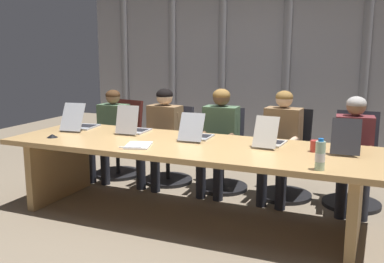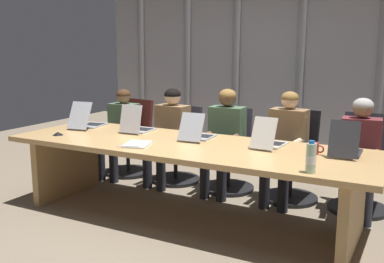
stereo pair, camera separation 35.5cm
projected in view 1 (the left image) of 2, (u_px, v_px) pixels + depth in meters
The scene contains 22 objects.
ground_plane at pixel (187, 218), 4.36m from camera, with size 10.81×10.81×0.00m, color #7F705B.
conference_table at pixel (187, 159), 4.25m from camera, with size 3.56×1.12×0.74m.
curtain_backdrop at pixel (259, 54), 6.35m from camera, with size 5.40×0.17×3.08m.
laptop_left_end at pixel (81, 124), 4.96m from camera, with size 0.31×0.52×0.30m.
laptop_left_mid at pixel (133, 127), 4.73m from camera, with size 0.26×0.40×0.31m.
laptop_center at pixel (196, 134), 4.41m from camera, with size 0.26×0.44×0.28m.
laptop_right_mid at pixel (270, 140), 4.12m from camera, with size 0.24×0.44×0.29m.
laptop_right_end at pixel (346, 145), 3.87m from camera, with size 0.25×0.44×0.31m.
office_chair_left_end at pixel (120, 147), 5.78m from camera, with size 0.60×0.61×0.96m.
office_chair_left_mid at pixel (170, 153), 5.50m from camera, with size 0.60×0.60×0.92m.
office_chair_center at pixel (223, 159), 5.23m from camera, with size 0.60×0.61×0.93m.
office_chair_right_mid at pixel (287, 164), 4.95m from camera, with size 0.60×0.60×0.97m.
office_chair_right_end at pixel (354, 171), 4.67m from camera, with size 0.60×0.60×0.98m.
person_left_end at pixel (110, 129), 5.60m from camera, with size 0.38×0.55×1.11m.
person_left_mid at pixel (161, 130), 5.32m from camera, with size 0.44×0.57×1.15m.
person_center at pixel (219, 134), 5.04m from camera, with size 0.40×0.55×1.18m.
person_right_mid at pixel (281, 139), 4.76m from camera, with size 0.41×0.56×1.19m.
person_right_end at pixel (354, 147), 4.47m from camera, with size 0.42×0.57×1.16m.
water_bottle_primary at pixel (320, 156), 3.29m from camera, with size 0.08×0.08×0.24m.
coffee_mug_near at pixel (316, 146), 3.88m from camera, with size 0.13×0.09×0.10m.
conference_mic_left_side at pixel (52, 136), 4.49m from camera, with size 0.11×0.11×0.04m, color black.
spiral_notepad at pixel (138, 145), 4.10m from camera, with size 0.30×0.36×0.03m.
Camera 1 is at (1.67, -3.77, 1.65)m, focal length 41.69 mm.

